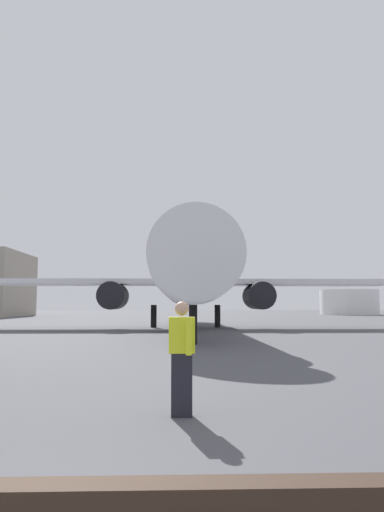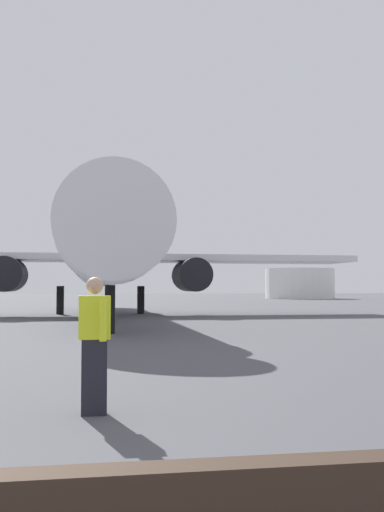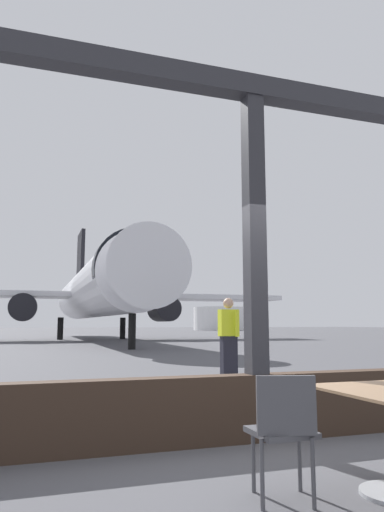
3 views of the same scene
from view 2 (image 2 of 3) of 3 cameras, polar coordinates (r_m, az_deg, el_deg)
name	(u,v)px [view 2 (image 2 of 3)]	position (r m, az deg, el deg)	size (l,w,h in m)	color
ground_plane	(66,310)	(43.22, -11.86, -5.06)	(220.00, 220.00, 0.00)	#4C4C51
airplane	(102,251)	(33.76, -8.50, 0.43)	(30.07, 32.65, 10.55)	silver
ground_crew_worker	(94,343)	(7.80, -9.25, -8.15)	(0.40, 0.52, 1.74)	black
fuel_storage_tank	(300,284)	(87.57, 10.18, -2.59)	(9.84, 9.84, 4.28)	white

